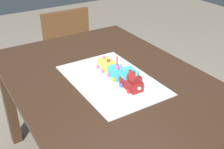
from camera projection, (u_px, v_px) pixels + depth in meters
dining_table at (108, 93)px, 1.62m from camera, size 1.40×1.00×0.74m
chair at (63, 50)px, 2.53m from camera, size 0.41×0.41×0.86m
cake_board at (112, 80)px, 1.53m from camera, size 0.60×0.40×0.00m
cake_locomotive at (131, 80)px, 1.43m from camera, size 0.14×0.08×0.12m
cake_car_gondola_turquoise at (118, 73)px, 1.54m from camera, size 0.10×0.08×0.07m
cake_car_tanker_lemon at (106, 64)px, 1.63m from camera, size 0.10×0.08×0.07m
birthday_candle at (117, 60)px, 1.51m from camera, size 0.01×0.01×0.06m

